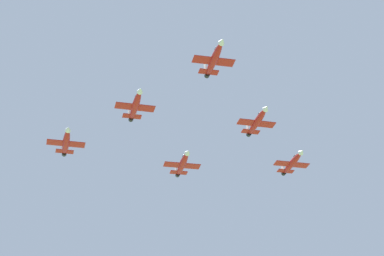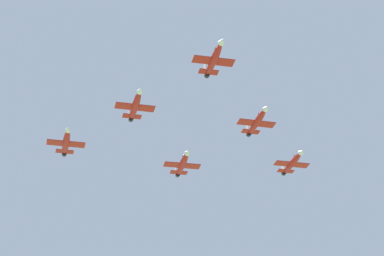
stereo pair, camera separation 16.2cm
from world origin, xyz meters
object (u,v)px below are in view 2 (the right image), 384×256
at_px(jet_right_wingman, 135,105).
at_px(jet_lead, 214,59).
at_px(jet_left_wingman, 257,121).
at_px(jet_left_outer, 292,163).
at_px(jet_right_outer, 66,142).
at_px(jet_slot_rear, 182,164).

bearing_deg(jet_right_wingman, jet_lead, 39.86).
distance_m(jet_left_wingman, jet_left_outer, 23.24).
relative_size(jet_lead, jet_right_wingman, 0.99).
height_order(jet_left_wingman, jet_right_outer, jet_left_wingman).
bearing_deg(jet_slot_rear, jet_right_wingman, -39.32).
xyz_separation_m(jet_left_wingman, jet_left_outer, (14.83, 17.82, -1.76)).
xyz_separation_m(jet_lead, jet_right_outer, (-30.39, 35.00, -6.76)).
height_order(jet_lead, jet_right_wingman, jet_lead).
relative_size(jet_right_wingman, jet_right_outer, 0.99).
height_order(jet_left_wingman, jet_left_outer, jet_left_wingman).
height_order(jet_left_outer, jet_right_outer, jet_right_outer).
bearing_deg(jet_right_outer, jet_slot_rear, 89.66).
bearing_deg(jet_slot_rear, jet_lead, 1.04).
xyz_separation_m(jet_left_wingman, jet_right_wingman, (-30.02, -0.31, 1.07)).
bearing_deg(jet_lead, jet_left_outer, 139.79).
bearing_deg(jet_slot_rear, jet_left_wingman, 41.41).
height_order(jet_lead, jet_left_outer, jet_lead).
xyz_separation_m(jet_right_outer, jet_slot_rear, (30.02, 0.31, -3.23)).
bearing_deg(jet_slot_rear, jet_right_outer, -88.96).
xyz_separation_m(jet_lead, jet_left_outer, (29.65, 35.63, -6.83)).
distance_m(jet_lead, jet_right_outer, 46.85).
bearing_deg(jet_right_wingman, jet_left_wingman, 89.50).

